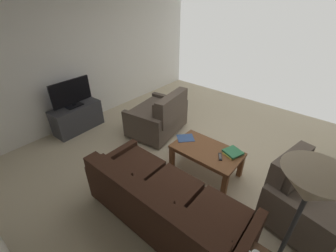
{
  "coord_description": "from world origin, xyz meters",
  "views": [
    {
      "loc": [
        -1.42,
        2.68,
        2.52
      ],
      "look_at": [
        0.32,
        0.62,
        0.86
      ],
      "focal_mm": 23.56,
      "sensor_mm": 36.0,
      "label": 1
    }
  ],
  "objects_px": {
    "book_stack": "(233,153)",
    "floor_lamp": "(304,202)",
    "armchair_side": "(305,199)",
    "tv_remote": "(220,157)",
    "tv_stand": "(77,118)",
    "loveseat_near": "(159,116)",
    "flat_tv": "(71,93)",
    "coffee_table": "(207,153)",
    "loose_magazine": "(185,138)",
    "sofa_main": "(163,204)"
  },
  "relations": [
    {
      "from": "book_stack",
      "to": "floor_lamp",
      "type": "bearing_deg",
      "value": 123.91
    },
    {
      "from": "armchair_side",
      "to": "tv_remote",
      "type": "xyz_separation_m",
      "value": [
        1.14,
        0.04,
        0.08
      ]
    },
    {
      "from": "tv_stand",
      "to": "armchair_side",
      "type": "height_order",
      "value": "armchair_side"
    },
    {
      "from": "loveseat_near",
      "to": "flat_tv",
      "type": "height_order",
      "value": "flat_tv"
    },
    {
      "from": "book_stack",
      "to": "armchair_side",
      "type": "bearing_deg",
      "value": 172.01
    },
    {
      "from": "coffee_table",
      "to": "book_stack",
      "type": "height_order",
      "value": "book_stack"
    },
    {
      "from": "floor_lamp",
      "to": "flat_tv",
      "type": "relative_size",
      "value": 2.1
    },
    {
      "from": "coffee_table",
      "to": "loose_magazine",
      "type": "height_order",
      "value": "loose_magazine"
    },
    {
      "from": "loose_magazine",
      "to": "tv_stand",
      "type": "bearing_deg",
      "value": 57.63
    },
    {
      "from": "tv_stand",
      "to": "loveseat_near",
      "type": "bearing_deg",
      "value": -144.12
    },
    {
      "from": "loveseat_near",
      "to": "loose_magazine",
      "type": "distance_m",
      "value": 0.98
    },
    {
      "from": "floor_lamp",
      "to": "loose_magazine",
      "type": "relative_size",
      "value": 6.42
    },
    {
      "from": "tv_stand",
      "to": "book_stack",
      "type": "xyz_separation_m",
      "value": [
        -3.09,
        -0.77,
        0.2
      ]
    },
    {
      "from": "coffee_table",
      "to": "floor_lamp",
      "type": "relative_size",
      "value": 0.6
    },
    {
      "from": "loveseat_near",
      "to": "book_stack",
      "type": "height_order",
      "value": "loveseat_near"
    },
    {
      "from": "armchair_side",
      "to": "book_stack",
      "type": "xyz_separation_m",
      "value": [
        1.03,
        -0.14,
        0.1
      ]
    },
    {
      "from": "sofa_main",
      "to": "loose_magazine",
      "type": "xyz_separation_m",
      "value": [
        0.54,
        -1.18,
        0.09
      ]
    },
    {
      "from": "tv_remote",
      "to": "loveseat_near",
      "type": "bearing_deg",
      "value": -14.84
    },
    {
      "from": "tv_remote",
      "to": "floor_lamp",
      "type": "bearing_deg",
      "value": 130.47
    },
    {
      "from": "tv_stand",
      "to": "sofa_main",
      "type": "bearing_deg",
      "value": 169.52
    },
    {
      "from": "sofa_main",
      "to": "loveseat_near",
      "type": "height_order",
      "value": "loveseat_near"
    },
    {
      "from": "loveseat_near",
      "to": "coffee_table",
      "type": "bearing_deg",
      "value": 163.94
    },
    {
      "from": "flat_tv",
      "to": "armchair_side",
      "type": "height_order",
      "value": "flat_tv"
    },
    {
      "from": "book_stack",
      "to": "tv_remote",
      "type": "distance_m",
      "value": 0.21
    },
    {
      "from": "coffee_table",
      "to": "floor_lamp",
      "type": "height_order",
      "value": "floor_lamp"
    },
    {
      "from": "sofa_main",
      "to": "coffee_table",
      "type": "xyz_separation_m",
      "value": [
        0.11,
        -1.15,
        0.02
      ]
    },
    {
      "from": "armchair_side",
      "to": "book_stack",
      "type": "distance_m",
      "value": 1.05
    },
    {
      "from": "tv_remote",
      "to": "loose_magazine",
      "type": "relative_size",
      "value": 0.59
    },
    {
      "from": "floor_lamp",
      "to": "sofa_main",
      "type": "bearing_deg",
      "value": -7.5
    },
    {
      "from": "tv_stand",
      "to": "armchair_side",
      "type": "distance_m",
      "value": 4.17
    },
    {
      "from": "tv_remote",
      "to": "armchair_side",
      "type": "bearing_deg",
      "value": -177.9
    },
    {
      "from": "tv_stand",
      "to": "book_stack",
      "type": "height_order",
      "value": "tv_stand"
    },
    {
      "from": "coffee_table",
      "to": "armchair_side",
      "type": "relative_size",
      "value": 0.98
    },
    {
      "from": "loveseat_near",
      "to": "floor_lamp",
      "type": "distance_m",
      "value": 3.36
    },
    {
      "from": "sofa_main",
      "to": "tv_stand",
      "type": "distance_m",
      "value": 2.9
    },
    {
      "from": "flat_tv",
      "to": "book_stack",
      "type": "bearing_deg",
      "value": -165.98
    },
    {
      "from": "armchair_side",
      "to": "book_stack",
      "type": "relative_size",
      "value": 3.53
    },
    {
      "from": "tv_stand",
      "to": "flat_tv",
      "type": "distance_m",
      "value": 0.55
    },
    {
      "from": "tv_stand",
      "to": "tv_remote",
      "type": "xyz_separation_m",
      "value": [
        -2.99,
        -0.59,
        0.18
      ]
    },
    {
      "from": "flat_tv",
      "to": "tv_remote",
      "type": "bearing_deg",
      "value": -168.9
    },
    {
      "from": "armchair_side",
      "to": "loveseat_near",
      "type": "bearing_deg",
      "value": -7.93
    },
    {
      "from": "tv_stand",
      "to": "armchair_side",
      "type": "bearing_deg",
      "value": -171.33
    },
    {
      "from": "loveseat_near",
      "to": "armchair_side",
      "type": "bearing_deg",
      "value": 172.07
    },
    {
      "from": "tv_stand",
      "to": "loose_magazine",
      "type": "distance_m",
      "value": 2.4
    },
    {
      "from": "coffee_table",
      "to": "loose_magazine",
      "type": "distance_m",
      "value": 0.44
    },
    {
      "from": "tv_stand",
      "to": "book_stack",
      "type": "bearing_deg",
      "value": -165.95
    },
    {
      "from": "loveseat_near",
      "to": "loose_magazine",
      "type": "relative_size",
      "value": 4.51
    },
    {
      "from": "loveseat_near",
      "to": "tv_remote",
      "type": "distance_m",
      "value": 1.65
    },
    {
      "from": "tv_stand",
      "to": "loose_magazine",
      "type": "xyz_separation_m",
      "value": [
        -2.31,
        -0.65,
        0.17
      ]
    },
    {
      "from": "loveseat_near",
      "to": "tv_stand",
      "type": "height_order",
      "value": "loveseat_near"
    }
  ]
}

